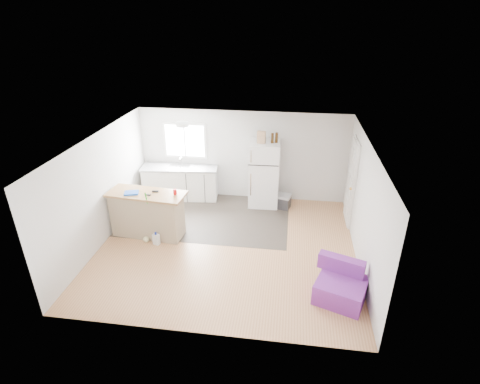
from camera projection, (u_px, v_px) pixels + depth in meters
name	position (u px, v px, depth m)	size (l,w,h in m)	color
room	(226.00, 197.00, 7.71)	(5.51, 5.01, 2.41)	#AD7048
vinyl_zone	(207.00, 216.00, 9.44)	(4.05, 2.50, 0.00)	#352D28
window	(185.00, 141.00, 9.97)	(1.18, 0.06, 0.98)	white
interior_door	(351.00, 182.00, 8.83)	(0.11, 0.92, 2.10)	white
ceiling_fixture	(182.00, 124.00, 8.42)	(0.30, 0.30, 0.07)	white
kitchen_cabinets	(181.00, 182.00, 10.19)	(2.08, 0.83, 1.19)	white
peninsula	(148.00, 214.00, 8.45)	(1.78, 0.82, 1.06)	tan
refrigerator	(264.00, 174.00, 9.67)	(0.79, 0.75, 1.72)	white
cooler	(281.00, 201.00, 9.78)	(0.56, 0.45, 0.37)	#2A2A2C
purple_seat	(341.00, 286.00, 6.67)	(1.05, 1.04, 0.68)	purple
cleaner_jug	(156.00, 239.00, 8.25)	(0.16, 0.13, 0.30)	white
mop	(147.00, 232.00, 8.32)	(0.21, 0.35, 1.25)	green
red_cup	(175.00, 192.00, 8.13)	(0.08, 0.08, 0.12)	red
blue_tray	(131.00, 193.00, 8.18)	(0.30, 0.22, 0.04)	blue
tool_a	(155.00, 191.00, 8.26)	(0.14, 0.05, 0.03)	black
tool_b	(148.00, 195.00, 8.10)	(0.10, 0.04, 0.03)	black
cardboard_box	(261.00, 137.00, 9.17)	(0.20, 0.10, 0.30)	tan
bottle_left	(272.00, 138.00, 9.18)	(0.07, 0.07, 0.25)	#3C240A
bottle_right	(277.00, 138.00, 9.22)	(0.07, 0.07, 0.25)	#3C240A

